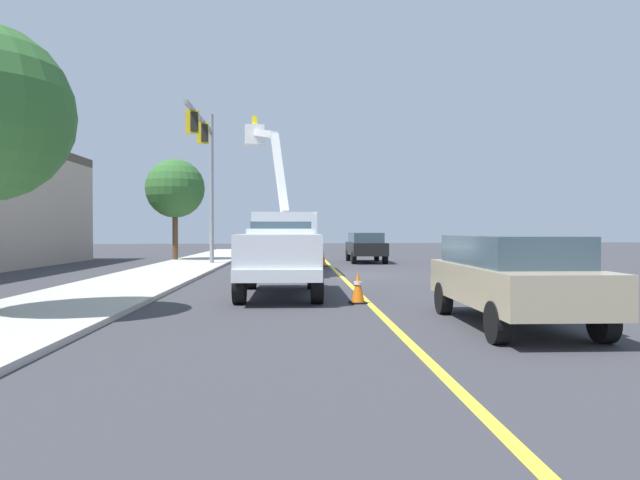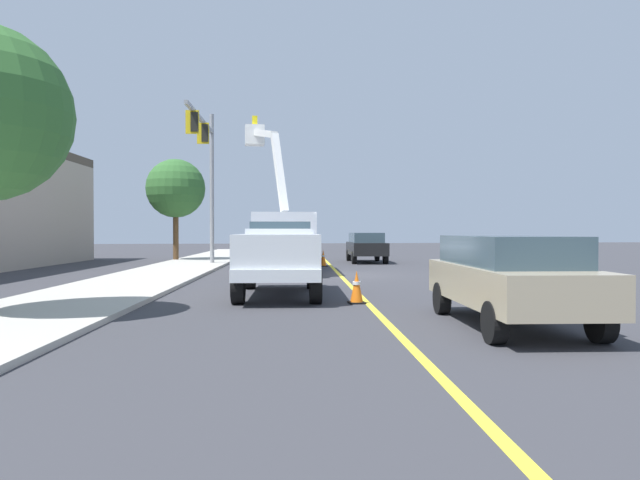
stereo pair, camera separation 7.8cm
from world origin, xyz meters
The scene contains 11 objects.
ground centered at (0.00, 0.00, 0.00)m, with size 120.00×120.00×0.00m, color #38383D.
sidewalk_far_side centered at (0.78, 7.17, 0.06)m, with size 60.00×3.60×0.12m, color #B2ADA3.
lane_centre_stripe centered at (0.00, 0.00, 0.00)m, with size 50.00×0.16×0.01m, color yellow.
utility_bucket_truck centered at (2.69, 1.98, 1.62)m, with size 8.42×3.43×7.21m.
service_pickup_truck centered at (-7.00, 3.00, 1.12)m, with size 5.79×2.69×2.06m.
passing_minivan centered at (9.12, -3.22, 0.97)m, with size 4.98×2.41×1.69m.
trailing_sedan centered at (-12.68, -0.86, 0.97)m, with size 4.98×2.41×1.69m.
traffic_cone_leading centered at (-9.00, 1.25, 0.40)m, with size 0.40×0.40×0.81m.
traffic_cone_mid_front centered at (5.70, -0.20, 0.42)m, with size 0.40×0.40×0.85m.
traffic_signal_mast centered at (5.79, 5.60, 5.39)m, with size 7.06×1.00×7.93m.
street_tree_right centered at (11.60, 7.64, 4.27)m, with size 3.43×3.43×6.01m.
Camera 2 is at (-22.69, 4.22, 1.78)m, focal length 31.98 mm.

